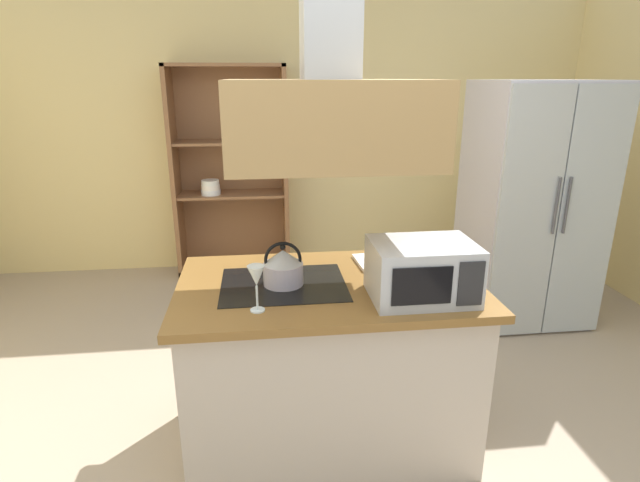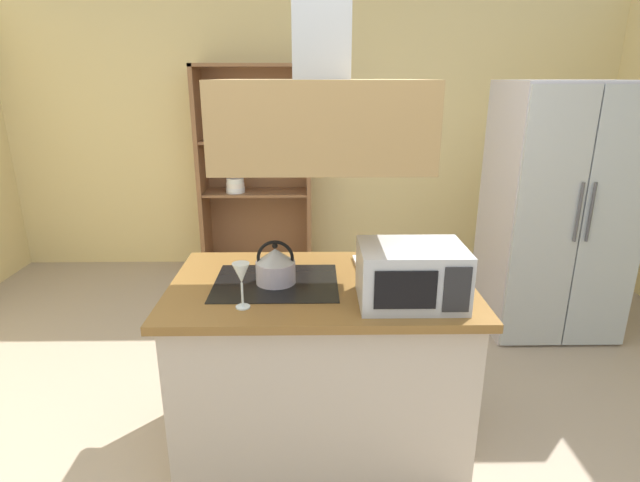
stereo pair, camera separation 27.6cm
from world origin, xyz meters
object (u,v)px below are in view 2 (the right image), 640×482
at_px(cutting_board, 387,263).
at_px(wine_glass_on_counter, 241,275).
at_px(refrigerator, 556,211).
at_px(dish_cabinet, 256,183).
at_px(kettle, 275,265).
at_px(microwave, 411,274).

bearing_deg(cutting_board, wine_glass_on_counter, -143.97).
xyz_separation_m(refrigerator, dish_cabinet, (-2.34, 1.29, -0.04)).
xyz_separation_m(cutting_board, wine_glass_on_counter, (-0.70, -0.51, 0.14)).
xyz_separation_m(kettle, microwave, (0.61, -0.22, 0.04)).
bearing_deg(microwave, cutting_board, 94.62).
relative_size(dish_cabinet, cutting_board, 5.80).
bearing_deg(kettle, wine_glass_on_counter, -114.66).
height_order(refrigerator, wine_glass_on_counter, refrigerator).
xyz_separation_m(refrigerator, wine_glass_on_counter, (-2.10, -1.56, 0.13)).
relative_size(refrigerator, kettle, 8.53).
xyz_separation_m(dish_cabinet, cutting_board, (0.95, -2.33, 0.03)).
bearing_deg(dish_cabinet, refrigerator, -28.79).
distance_m(kettle, cutting_board, 0.63).
bearing_deg(wine_glass_on_counter, microwave, 4.03).
bearing_deg(dish_cabinet, microwave, -70.57).
height_order(kettle, wine_glass_on_counter, kettle).
height_order(microwave, wine_glass_on_counter, microwave).
bearing_deg(microwave, dish_cabinet, 109.43).
distance_m(kettle, microwave, 0.65).
distance_m(microwave, wine_glass_on_counter, 0.74).
bearing_deg(refrigerator, kettle, -146.89).
height_order(dish_cabinet, microwave, dish_cabinet).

